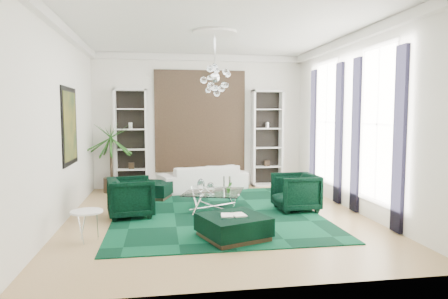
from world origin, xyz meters
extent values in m
cube|color=tan|center=(0.00, 0.00, -0.01)|extent=(6.00, 7.00, 0.02)
cube|color=white|center=(0.00, 0.00, 3.81)|extent=(6.00, 7.00, 0.02)
cube|color=white|center=(0.00, 3.51, 1.90)|extent=(6.00, 0.02, 3.80)
cube|color=white|center=(0.00, -3.51, 1.90)|extent=(6.00, 0.02, 3.80)
cube|color=white|center=(-3.01, 0.00, 1.90)|extent=(0.02, 7.00, 3.80)
cube|color=white|center=(3.01, 0.00, 1.90)|extent=(0.02, 7.00, 3.80)
cylinder|color=white|center=(0.00, 0.30, 3.77)|extent=(0.90, 0.90, 0.05)
cube|color=black|center=(0.00, 3.46, 1.90)|extent=(2.50, 0.06, 2.80)
cube|color=black|center=(-2.97, 0.60, 1.85)|extent=(0.04, 1.30, 1.60)
cube|color=white|center=(2.99, -0.90, 1.90)|extent=(0.03, 1.10, 2.90)
cube|color=black|center=(2.96, -1.68, 1.65)|extent=(0.07, 0.30, 3.25)
cube|color=black|center=(2.96, -0.12, 1.65)|extent=(0.07, 0.30, 3.25)
cube|color=white|center=(2.99, 1.50, 1.90)|extent=(0.03, 1.10, 2.90)
cube|color=black|center=(2.96, 0.72, 1.65)|extent=(0.07, 0.30, 3.25)
cube|color=black|center=(2.96, 2.28, 1.65)|extent=(0.07, 0.30, 3.25)
cube|color=black|center=(0.00, 0.30, 0.01)|extent=(4.20, 5.00, 0.02)
imported|color=silver|center=(0.00, 2.85, 0.35)|extent=(2.56, 1.59, 0.70)
imported|color=black|center=(-1.75, 0.20, 0.41)|extent=(1.03, 1.01, 0.81)
imported|color=black|center=(1.75, 0.20, 0.41)|extent=(0.93, 0.90, 0.81)
cube|color=black|center=(-1.35, 2.00, 0.20)|extent=(1.15, 1.15, 0.40)
cube|color=black|center=(0.05, -1.55, 0.20)|extent=(1.28, 1.28, 0.40)
cube|color=white|center=(0.05, -1.55, 0.42)|extent=(0.42, 0.28, 0.03)
cylinder|color=white|center=(-2.35, -1.30, 0.25)|extent=(0.53, 0.53, 0.50)
imported|color=#23591A|center=(0.30, 0.30, 0.53)|extent=(0.13, 0.11, 0.24)
camera|label=1|loc=(-1.13, -8.01, 2.09)|focal=32.00mm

